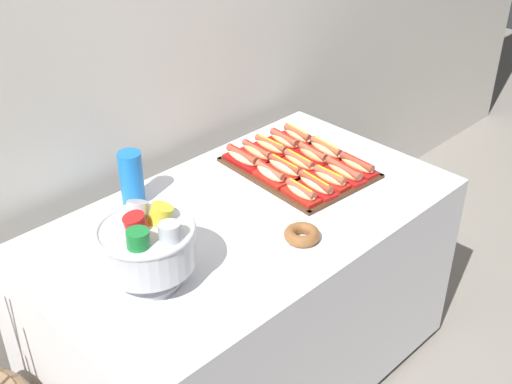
% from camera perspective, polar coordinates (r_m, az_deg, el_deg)
% --- Properties ---
extents(ground_plane, '(10.00, 10.00, 0.00)m').
position_cam_1_polar(ground_plane, '(2.84, -0.82, -15.42)').
color(ground_plane, gray).
extents(back_wall, '(6.00, 0.10, 2.60)m').
position_cam_1_polar(back_wall, '(2.51, -10.66, 13.08)').
color(back_wall, silver).
rests_on(back_wall, ground_plane).
extents(buffet_table, '(1.54, 0.87, 0.80)m').
position_cam_1_polar(buffet_table, '(2.55, -0.90, -9.01)').
color(buffet_table, silver).
rests_on(buffet_table, ground_plane).
extents(serving_tray, '(0.44, 0.55, 0.01)m').
position_cam_1_polar(serving_tray, '(2.59, 3.72, 2.07)').
color(serving_tray, '#472B19').
rests_on(serving_tray, buffet_table).
extents(hot_dog_0, '(0.08, 0.16, 0.06)m').
position_cam_1_polar(hot_dog_0, '(2.38, 3.90, 0.00)').
color(hot_dog_0, red).
rests_on(hot_dog_0, serving_tray).
extents(hot_dog_1, '(0.09, 0.18, 0.06)m').
position_cam_1_polar(hot_dog_1, '(2.43, 5.17, 0.62)').
color(hot_dog_1, red).
rests_on(hot_dog_1, serving_tray).
extents(hot_dog_2, '(0.07, 0.16, 0.06)m').
position_cam_1_polar(hot_dog_2, '(2.47, 6.40, 1.21)').
color(hot_dog_2, red).
rests_on(hot_dog_2, serving_tray).
extents(hot_dog_3, '(0.08, 0.19, 0.06)m').
position_cam_1_polar(hot_dog_3, '(2.52, 7.58, 1.80)').
color(hot_dog_3, red).
rests_on(hot_dog_3, serving_tray).
extents(hot_dog_4, '(0.07, 0.17, 0.06)m').
position_cam_1_polar(hot_dog_4, '(2.57, 8.71, 2.31)').
color(hot_dog_4, red).
rests_on(hot_dog_4, serving_tray).
extents(hot_dog_5, '(0.08, 0.16, 0.06)m').
position_cam_1_polar(hot_dog_5, '(2.48, 1.25, 1.59)').
color(hot_dog_5, red).
rests_on(hot_dog_5, serving_tray).
extents(hot_dog_6, '(0.08, 0.19, 0.06)m').
position_cam_1_polar(hot_dog_6, '(2.53, 2.52, 2.10)').
color(hot_dog_6, red).
rests_on(hot_dog_6, serving_tray).
extents(hot_dog_7, '(0.07, 0.18, 0.06)m').
position_cam_1_polar(hot_dog_7, '(2.57, 3.74, 2.61)').
color(hot_dog_7, red).
rests_on(hot_dog_7, serving_tray).
extents(hot_dog_8, '(0.08, 0.16, 0.06)m').
position_cam_1_polar(hot_dog_8, '(2.62, 4.93, 3.22)').
color(hot_dog_8, '#B21414').
rests_on(hot_dog_8, serving_tray).
extents(hot_dog_9, '(0.09, 0.19, 0.06)m').
position_cam_1_polar(hot_dog_9, '(2.67, 6.07, 3.67)').
color(hot_dog_9, red).
rests_on(hot_dog_9, serving_tray).
extents(hot_dog_10, '(0.07, 0.18, 0.06)m').
position_cam_1_polar(hot_dog_10, '(2.59, -1.19, 2.99)').
color(hot_dog_10, '#B21414').
rests_on(hot_dog_10, serving_tray).
extents(hot_dog_11, '(0.07, 0.17, 0.06)m').
position_cam_1_polar(hot_dog_11, '(2.63, 0.07, 3.46)').
color(hot_dog_11, '#B21414').
rests_on(hot_dog_11, serving_tray).
extents(hot_dog_12, '(0.07, 0.17, 0.06)m').
position_cam_1_polar(hot_dog_12, '(2.68, 1.29, 3.95)').
color(hot_dog_12, '#B21414').
rests_on(hot_dog_12, serving_tray).
extents(hot_dog_13, '(0.08, 0.17, 0.06)m').
position_cam_1_polar(hot_dog_13, '(2.72, 2.47, 4.46)').
color(hot_dog_13, '#B21414').
rests_on(hot_dog_13, serving_tray).
extents(hot_dog_14, '(0.08, 0.17, 0.06)m').
position_cam_1_polar(hot_dog_14, '(2.77, 3.61, 4.90)').
color(hot_dog_14, '#B21414').
rests_on(hot_dog_14, serving_tray).
extents(punch_bowl, '(0.30, 0.30, 0.25)m').
position_cam_1_polar(punch_bowl, '(1.96, -9.40, -4.49)').
color(punch_bowl, silver).
rests_on(punch_bowl, buffet_table).
extents(cup_stack, '(0.08, 0.08, 0.21)m').
position_cam_1_polar(cup_stack, '(2.36, -10.70, 1.13)').
color(cup_stack, blue).
rests_on(cup_stack, buffet_table).
extents(donut, '(0.12, 0.12, 0.04)m').
position_cam_1_polar(donut, '(2.18, 3.99, -3.70)').
color(donut, brown).
rests_on(donut, buffet_table).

